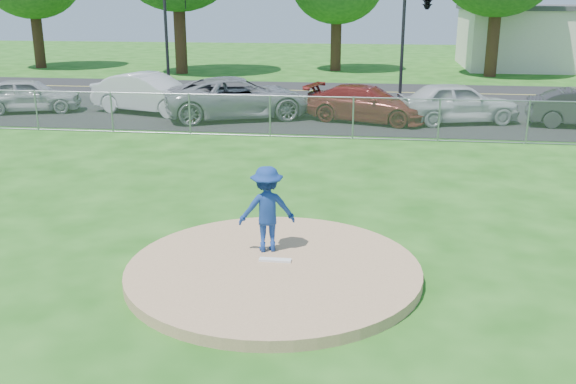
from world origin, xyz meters
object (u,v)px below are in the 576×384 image
at_px(traffic_signal_center, 425,3).
at_px(parked_car_silver, 29,95).
at_px(traffic_signal_left, 170,28).
at_px(pitcher, 267,209).
at_px(traffic_cone, 192,114).
at_px(parked_car_darkred, 367,104).
at_px(parked_car_gray, 239,98).
at_px(parked_car_pearl, 457,102).
at_px(parked_car_white, 150,93).

height_order(traffic_signal_center, parked_car_silver, traffic_signal_center).
height_order(traffic_signal_left, traffic_signal_center, same).
bearing_deg(pitcher, parked_car_silver, -64.61).
distance_m(traffic_signal_left, traffic_cone, 8.83).
distance_m(parked_car_silver, parked_car_darkred, 14.78).
distance_m(traffic_signal_center, parked_car_gray, 10.88).
bearing_deg(traffic_cone, parked_car_darkred, 8.81).
height_order(pitcher, parked_car_pearl, pitcher).
distance_m(traffic_signal_left, traffic_signal_center, 12.79).
bearing_deg(traffic_cone, pitcher, -68.45).
bearing_deg(pitcher, traffic_signal_center, -116.96).
relative_size(pitcher, parked_car_darkred, 0.33).
bearing_deg(parked_car_pearl, traffic_signal_left, 49.57).
relative_size(traffic_signal_center, parked_car_silver, 1.28).
bearing_deg(parked_car_darkred, parked_car_white, 102.70).
xyz_separation_m(pitcher, parked_car_pearl, (5.27, 14.90, -0.20)).
xyz_separation_m(traffic_signal_center, parked_car_gray, (-7.86, -6.51, -3.75)).
height_order(traffic_cone, parked_car_pearl, parked_car_pearl).
bearing_deg(parked_car_white, pitcher, -135.73).
bearing_deg(parked_car_pearl, parked_car_silver, 74.09).
relative_size(parked_car_silver, parked_car_white, 0.84).
height_order(traffic_signal_left, parked_car_gray, traffic_signal_left).
xyz_separation_m(traffic_signal_left, parked_car_darkred, (10.20, -6.58, -2.62)).
bearing_deg(parked_car_white, parked_car_silver, 112.66).
relative_size(traffic_signal_left, traffic_cone, 8.60).
bearing_deg(parked_car_gray, traffic_signal_center, -72.01).
bearing_deg(traffic_cone, parked_car_gray, 34.08).
height_order(traffic_cone, parked_car_darkred, parked_car_darkred).
bearing_deg(pitcher, parked_car_pearl, -125.27).
bearing_deg(traffic_cone, parked_car_pearl, 6.95).
distance_m(pitcher, parked_car_darkred, 14.79).
relative_size(traffic_signal_left, parked_car_silver, 1.28).
xyz_separation_m(traffic_signal_center, parked_car_white, (-11.94, -5.82, -3.74)).
height_order(traffic_signal_center, parked_car_darkred, traffic_signal_center).
distance_m(traffic_signal_left, parked_car_silver, 8.20).
relative_size(traffic_signal_center, traffic_cone, 8.60).
height_order(parked_car_silver, parked_car_gray, parked_car_gray).
bearing_deg(parked_car_white, parked_car_pearl, -74.78).
bearing_deg(parked_car_pearl, traffic_signal_center, -6.12).
height_order(traffic_signal_center, parked_car_gray, traffic_signal_center).
relative_size(traffic_signal_left, parked_car_gray, 0.91).
distance_m(traffic_signal_center, pitcher, 21.98).
relative_size(parked_car_silver, parked_car_darkred, 0.87).
bearing_deg(traffic_cone, parked_car_silver, 169.86).
height_order(traffic_signal_left, parked_car_pearl, traffic_signal_left).
distance_m(pitcher, parked_car_pearl, 15.81).
bearing_deg(traffic_signal_left, traffic_signal_center, -0.00).
distance_m(parked_car_silver, parked_car_gray, 9.45).
relative_size(traffic_cone, parked_car_pearl, 0.13).
relative_size(traffic_signal_center, parked_car_darkred, 1.12).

